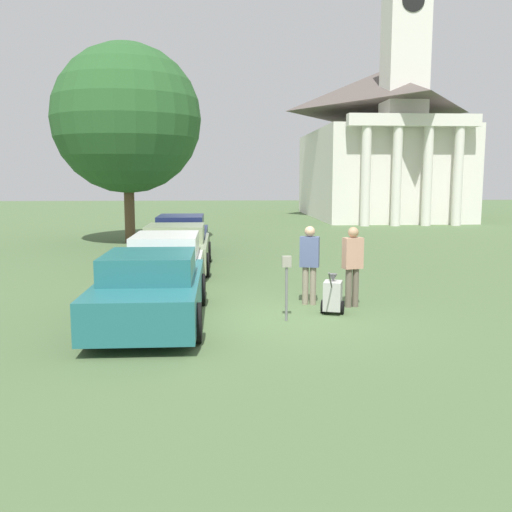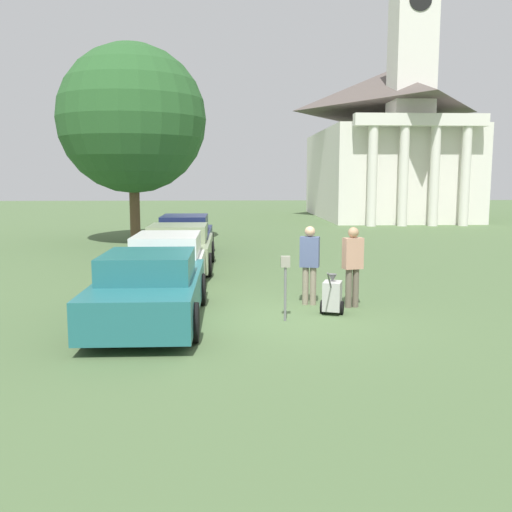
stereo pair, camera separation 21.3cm
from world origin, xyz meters
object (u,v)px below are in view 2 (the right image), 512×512
at_px(parking_meter, 285,276).
at_px(person_worker, 310,260).
at_px(parked_car_sage, 179,248).
at_px(parked_car_white, 168,263).
at_px(parked_car_teal, 150,289).
at_px(church, 386,140).
at_px(person_supervisor, 353,262).
at_px(parked_car_navy, 185,238).
at_px(equipment_cart, 332,296).

xyz_separation_m(parking_meter, person_worker, (0.68, 1.43, 0.10)).
distance_m(parked_car_sage, parking_meter, 7.10).
distance_m(parked_car_white, person_worker, 3.92).
xyz_separation_m(parked_car_white, parked_car_sage, (-0.00, 3.13, -0.00)).
bearing_deg(parked_car_white, person_worker, -31.38).
height_order(parked_car_teal, parked_car_white, parked_car_white).
height_order(parked_car_sage, church, church).
xyz_separation_m(parked_car_teal, parking_meter, (2.65, -0.03, 0.25)).
bearing_deg(person_supervisor, parked_car_navy, -77.09).
relative_size(parked_car_navy, church, 0.26).
bearing_deg(church, parking_meter, -108.86).
relative_size(equipment_cart, church, 0.05).
bearing_deg(parking_meter, church, 71.14).
distance_m(person_supervisor, equipment_cart, 1.02).
relative_size(parked_car_teal, parked_car_navy, 0.90).
height_order(parked_car_teal, parking_meter, parked_car_teal).
distance_m(parking_meter, person_worker, 1.59).
height_order(parked_car_navy, person_supervisor, person_supervisor).
bearing_deg(parked_car_white, parking_meter, -52.58).
relative_size(parking_meter, equipment_cart, 1.30).
distance_m(parked_car_sage, parked_car_navy, 2.61).
bearing_deg(equipment_cart, church, 90.50).
bearing_deg(church, parked_car_white, -116.15).
relative_size(parked_car_sage, church, 0.23).
relative_size(parked_car_teal, parked_car_sage, 1.01).
bearing_deg(parked_car_navy, church, 57.59).
relative_size(parked_car_sage, parking_meter, 3.61).
bearing_deg(person_worker, person_supervisor, 176.92).
height_order(person_worker, equipment_cart, person_worker).
height_order(parked_car_white, church, church).
height_order(parked_car_sage, equipment_cart, parked_car_sage).
xyz_separation_m(parking_meter, church, (9.94, 29.11, 4.52)).
bearing_deg(person_supervisor, parked_car_sage, -66.98).
bearing_deg(church, parked_car_navy, -122.31).
bearing_deg(parked_car_teal, person_worker, 22.74).
bearing_deg(parking_meter, parked_car_white, 127.52).
bearing_deg(parking_meter, equipment_cart, 27.10).
height_order(person_supervisor, equipment_cart, person_supervisor).
relative_size(parking_meter, church, 0.06).
distance_m(parked_car_white, church, 28.97).
height_order(person_worker, person_supervisor, person_supervisor).
bearing_deg(parked_car_teal, church, 66.48).
height_order(parked_car_navy, parking_meter, parked_car_navy).
bearing_deg(church, person_supervisor, -106.64).
xyz_separation_m(parked_car_teal, person_supervisor, (4.23, 1.10, 0.35)).
height_order(parked_car_teal, person_worker, person_worker).
distance_m(equipment_cart, church, 30.36).
xyz_separation_m(parked_car_white, person_worker, (3.33, -2.02, 0.35)).
bearing_deg(person_worker, equipment_cart, 126.74).
bearing_deg(person_worker, parked_car_teal, 38.20).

